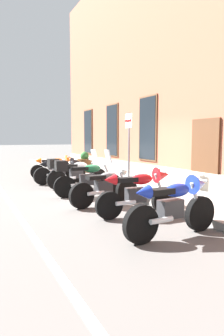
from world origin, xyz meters
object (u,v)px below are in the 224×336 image
Objects in this scene: motorcycle_blue_sport at (176,204)px; parking_sign at (129,139)px; motorcycle_green_touring at (85,177)px; motorcycle_red_sport at (141,190)px; barrel_planter at (85,164)px; motorcycle_silver_touring at (75,172)px; motorcycle_black_sport at (62,169)px; motorcycle_grey_naked at (106,187)px; motorcycle_orange_sport at (57,166)px.

parking_sign is (-4.16, 1.41, 1.11)m from motorcycle_blue_sport.
motorcycle_green_touring reaches higher than motorcycle_red_sport.
barrel_planter is at bearing 168.52° from motorcycle_red_sport.
motorcycle_red_sport is at bearing 1.71° from motorcycle_silver_touring.
motorcycle_red_sport is 0.84× the size of parking_sign.
motorcycle_black_sport is at bearing -40.79° from barrel_planter.
motorcycle_grey_naked is 1.31m from motorcycle_red_sport.
motorcycle_red_sport is at bearing 1.91° from motorcycle_black_sport.
parking_sign reaches higher than motorcycle_grey_naked.
barrel_planter is (-4.59, 0.25, -1.15)m from parking_sign.
motorcycle_grey_naked is at bearing -168.52° from motorcycle_red_sport.
motorcycle_grey_naked is (2.82, -0.14, -0.08)m from motorcycle_silver_touring.
motorcycle_blue_sport is at bearing -0.63° from motorcycle_silver_touring.
motorcycle_grey_naked is at bearing -178.40° from motorcycle_blue_sport.
motorcycle_grey_naked is 6.27m from barrel_planter.
parking_sign is (-2.71, 1.23, 1.11)m from motorcycle_red_sport.
motorcycle_orange_sport is at bearing 175.51° from motorcycle_green_touring.
parking_sign is (-0.11, 1.54, 1.12)m from motorcycle_green_touring.
motorcycle_black_sport is 2.78m from motorcycle_green_touring.
motorcycle_grey_naked is (5.61, -0.29, -0.08)m from motorcycle_orange_sport.
motorcycle_silver_touring is at bearing -26.64° from barrel_planter.
motorcycle_red_sport is (2.60, 0.31, 0.01)m from motorcycle_green_touring.
motorcycle_green_touring is (2.78, -0.13, 0.03)m from motorcycle_black_sport.
motorcycle_black_sport is 3.22m from parking_sign.
motorcycle_silver_touring is at bearing 172.95° from motorcycle_green_touring.
motorcycle_green_touring is 4.05m from motorcycle_blue_sport.
parking_sign reaches higher than motorcycle_red_sport.
motorcycle_silver_touring is 1.10× the size of motorcycle_red_sport.
motorcycle_green_touring is 2.21× the size of barrel_planter.
motorcycle_blue_sport is at bearing -1.45° from motorcycle_orange_sport.
motorcycle_silver_touring is (2.79, -0.15, 0.00)m from motorcycle_orange_sport.
barrel_planter is (-4.70, 1.79, -0.03)m from motorcycle_green_touring.
motorcycle_grey_naked is 0.85× the size of parking_sign.
motorcycle_orange_sport is 1.03× the size of motorcycle_red_sport.
motorcycle_black_sport is 1.02× the size of motorcycle_grey_naked.
motorcycle_green_touring is (1.50, -0.19, 0.02)m from motorcycle_silver_touring.
motorcycle_grey_naked is 1.00× the size of motorcycle_blue_sport.
motorcycle_orange_sport is at bearing 178.55° from motorcycle_blue_sport.
motorcycle_green_touring is at bearing -85.80° from parking_sign.
parking_sign is (1.39, 1.35, 1.14)m from motorcycle_silver_touring.
parking_sign reaches higher than motorcycle_green_touring.
motorcycle_orange_sport is 8.34m from motorcycle_blue_sport.
parking_sign reaches higher than barrel_planter.
motorcycle_silver_touring is 4.10m from motorcycle_red_sport.
motorcycle_orange_sport is at bearing 172.19° from motorcycle_black_sport.
motorcycle_blue_sport is (1.45, -0.18, -0.00)m from motorcycle_red_sport.
motorcycle_black_sport is 0.87× the size of parking_sign.
parking_sign is 2.49× the size of barrel_planter.
motorcycle_silver_touring is 0.92× the size of parking_sign.
motorcycle_black_sport is at bearing -152.12° from parking_sign.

